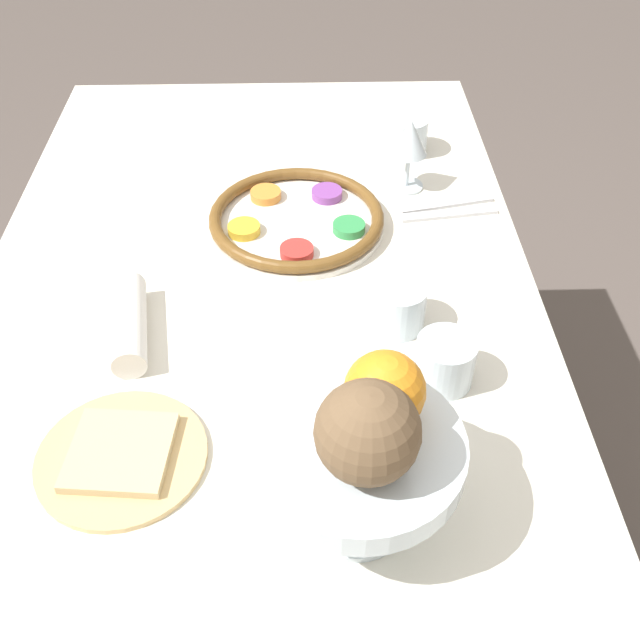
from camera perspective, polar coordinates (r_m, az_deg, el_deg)
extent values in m
plane|color=#564C47|center=(1.63, -3.38, -20.68)|extent=(8.00, 8.00, 0.00)
cube|color=silver|center=(1.31, -4.04, -13.34)|extent=(1.59, 0.83, 0.74)
cylinder|color=silver|center=(1.22, -1.79, 7.29)|extent=(0.28, 0.28, 0.01)
torus|color=brown|center=(1.21, -1.81, 7.87)|extent=(0.28, 0.28, 0.02)
cylinder|color=red|center=(1.15, -1.79, 5.25)|extent=(0.05, 0.05, 0.01)
cylinder|color=#33934C|center=(1.20, 2.22, 7.07)|extent=(0.05, 0.05, 0.01)
cylinder|color=#844299|center=(1.28, 0.53, 9.60)|extent=(0.05, 0.05, 0.01)
cylinder|color=orange|center=(1.28, -4.16, 9.51)|extent=(0.05, 0.05, 0.01)
cylinder|color=gold|center=(1.20, -5.81, 6.92)|extent=(0.05, 0.05, 0.01)
cylinder|color=silver|center=(1.33, 6.56, 10.12)|extent=(0.06, 0.06, 0.00)
cylinder|color=silver|center=(1.32, 6.67, 11.32)|extent=(0.01, 0.01, 0.06)
cone|color=silver|center=(1.29, 6.89, 13.66)|extent=(0.06, 0.06, 0.06)
cylinder|color=silver|center=(0.85, 2.65, -14.20)|extent=(0.12, 0.12, 0.01)
cylinder|color=silver|center=(0.81, 2.76, -12.40)|extent=(0.03, 0.03, 0.08)
cylinder|color=silver|center=(0.76, 2.90, -9.92)|extent=(0.22, 0.22, 0.03)
sphere|color=orange|center=(0.74, 4.95, -5.40)|extent=(0.08, 0.08, 0.08)
sphere|color=brown|center=(0.69, 3.64, -8.54)|extent=(0.10, 0.10, 0.10)
cylinder|color=tan|center=(0.92, -14.87, -10.06)|extent=(0.20, 0.20, 0.01)
cube|color=#D1B784|center=(0.91, -14.98, -9.67)|extent=(0.13, 0.13, 0.01)
cylinder|color=white|center=(1.04, -14.32, -0.23)|extent=(0.17, 0.07, 0.05)
cylinder|color=silver|center=(1.03, 5.95, 1.03)|extent=(0.08, 0.08, 0.07)
cylinder|color=silver|center=(0.96, 9.48, -3.15)|extent=(0.08, 0.08, 0.07)
cylinder|color=silver|center=(1.42, 6.61, 13.80)|extent=(0.08, 0.08, 0.07)
cube|color=silver|center=(1.29, 9.61, 8.73)|extent=(0.05, 0.16, 0.01)
cube|color=silver|center=(1.27, 9.81, 7.98)|extent=(0.04, 0.16, 0.01)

